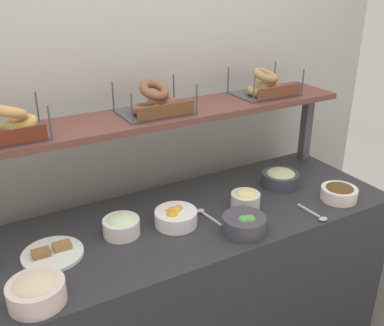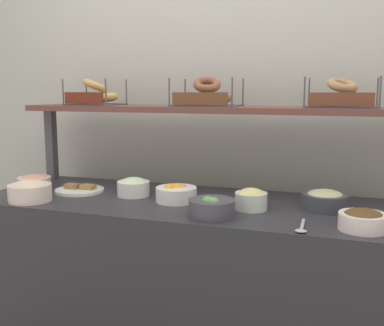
{
  "view_description": "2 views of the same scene",
  "coord_description": "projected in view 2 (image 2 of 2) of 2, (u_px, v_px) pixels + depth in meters",
  "views": [
    {
      "loc": [
        -0.83,
        -1.54,
        1.9
      ],
      "look_at": [
        0.04,
        0.02,
        1.11
      ],
      "focal_mm": 41.34,
      "sensor_mm": 36.0,
      "label": 1
    },
    {
      "loc": [
        0.68,
        -1.96,
        1.36
      ],
      "look_at": [
        -0.01,
        0.04,
        1.02
      ],
      "focal_mm": 43.02,
      "sensor_mm": 36.0,
      "label": 2
    }
  ],
  "objects": [
    {
      "name": "bowl_tuna_salad",
      "position": [
        325.0,
        200.0,
        1.98
      ],
      "size": [
        0.19,
        0.19,
        0.09
      ],
      "color": "#3C3F4B",
      "rests_on": "deli_counter"
    },
    {
      "name": "bowl_veggie_mix",
      "position": [
        212.0,
        207.0,
        1.86
      ],
      "size": [
        0.19,
        0.19,
        0.09
      ],
      "color": "#45434F",
      "rests_on": "deli_counter"
    },
    {
      "name": "bagel_basket_everything",
      "position": [
        341.0,
        98.0,
        2.12
      ],
      "size": [
        0.33,
        0.26,
        0.14
      ],
      "color": "#4C4C51",
      "rests_on": "upper_shelf"
    },
    {
      "name": "serving_spoon_by_edge",
      "position": [
        302.0,
        228.0,
        1.69
      ],
      "size": [
        0.04,
        0.18,
        0.01
      ],
      "color": "#B7B7BC",
      "rests_on": "deli_counter"
    },
    {
      "name": "serving_plate_white",
      "position": [
        80.0,
        190.0,
        2.33
      ],
      "size": [
        0.24,
        0.24,
        0.04
      ],
      "color": "white",
      "rests_on": "deli_counter"
    },
    {
      "name": "shelf_riser_left",
      "position": [
        51.0,
        144.0,
        2.66
      ],
      "size": [
        0.05,
        0.05,
        0.4
      ],
      "primitive_type": "cube",
      "color": "#4C4C51",
      "rests_on": "deli_counter"
    },
    {
      "name": "bowl_scallion_spread",
      "position": [
        133.0,
        187.0,
        2.24
      ],
      "size": [
        0.16,
        0.16,
        0.09
      ],
      "color": "white",
      "rests_on": "deli_counter"
    },
    {
      "name": "upper_shelf",
      "position": [
        209.0,
        109.0,
        2.32
      ],
      "size": [
        1.98,
        0.32,
        0.03
      ],
      "primitive_type": "cube",
      "color": "brown",
      "rests_on": "shelf_riser_left"
    },
    {
      "name": "back_wall",
      "position": [
        223.0,
        119.0,
        2.59
      ],
      "size": [
        3.22,
        0.06,
        2.4
      ],
      "primitive_type": "cube",
      "color": "#BABBB4",
      "rests_on": "ground_plane"
    },
    {
      "name": "bowl_lox_spread",
      "position": [
        34.0,
        181.0,
        2.43
      ],
      "size": [
        0.17,
        0.17,
        0.07
      ],
      "color": "silver",
      "rests_on": "deli_counter"
    },
    {
      "name": "bowl_chocolate_spread",
      "position": [
        363.0,
        220.0,
        1.69
      ],
      "size": [
        0.18,
        0.18,
        0.08
      ],
      "color": "white",
      "rests_on": "deli_counter"
    },
    {
      "name": "deli_counter",
      "position": [
        191.0,
        288.0,
        2.2
      ],
      "size": [
        2.02,
        0.7,
        0.85
      ],
      "primitive_type": "cube",
      "color": "#2D2D33",
      "rests_on": "ground_plane"
    },
    {
      "name": "bowl_potato_salad",
      "position": [
        30.0,
        191.0,
        2.13
      ],
      "size": [
        0.2,
        0.2,
        0.1
      ],
      "color": "silver",
      "rests_on": "deli_counter"
    },
    {
      "name": "bowl_fruit_salad",
      "position": [
        176.0,
        193.0,
        2.12
      ],
      "size": [
        0.19,
        0.19,
        0.09
      ],
      "color": "white",
      "rests_on": "deli_counter"
    },
    {
      "name": "bagel_basket_cinnamon_raisin",
      "position": [
        206.0,
        97.0,
        2.32
      ],
      "size": [
        0.33,
        0.24,
        0.16
      ],
      "color": "#4C4C51",
      "rests_on": "upper_shelf"
    },
    {
      "name": "serving_spoon_near_plate",
      "position": [
        208.0,
        203.0,
        2.08
      ],
      "size": [
        0.05,
        0.18,
        0.01
      ],
      "color": "#B7B7BC",
      "rests_on": "deli_counter"
    },
    {
      "name": "bowl_egg_salad",
      "position": [
        251.0,
        199.0,
        1.98
      ],
      "size": [
        0.14,
        0.14,
        0.09
      ],
      "color": "white",
      "rests_on": "deli_counter"
    },
    {
      "name": "bagel_basket_sesame",
      "position": [
        95.0,
        96.0,
        2.51
      ],
      "size": [
        0.27,
        0.24,
        0.15
      ],
      "color": "#4C4C51",
      "rests_on": "upper_shelf"
    }
  ]
}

